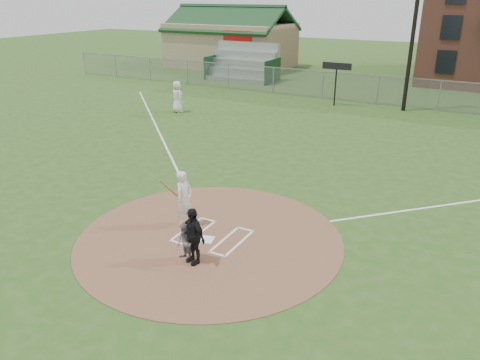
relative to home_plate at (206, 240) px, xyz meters
The scene contains 14 objects.
ground 0.19m from the home_plate, 81.70° to the left, with size 140.00×140.00×0.00m, color #2C4F1B.
dirt_circle 0.18m from the home_plate, 81.70° to the left, with size 8.40×8.40×0.02m, color brown.
home_plate is the anchor object (origin of this frame).
foul_line_third 12.84m from the home_plate, 134.35° to the left, with size 0.10×24.00×0.01m, color white.
catcher 1.43m from the home_plate, 83.91° to the right, with size 0.57×0.45×1.18m, color slate.
umpire 1.55m from the home_plate, 73.03° to the right, with size 1.00×0.42×1.71m, color black.
ondeck_player 17.46m from the home_plate, 128.58° to the left, with size 0.98×0.64×2.01m, color silver.
batters_boxes 0.33m from the home_plate, 85.44° to the left, with size 2.08×1.88×0.01m.
batter_at_plate 1.59m from the home_plate, 155.65° to the left, with size 0.76×1.03×1.93m.
outfield_fence 22.20m from the home_plate, 89.93° to the left, with size 56.08×0.08×2.03m.
bleachers 29.44m from the home_plate, 116.19° to the left, with size 6.08×3.20×3.20m.
clubhouse 37.80m from the home_plate, 118.44° to the left, with size 12.20×8.71×6.23m.
light_pole 22.27m from the home_plate, 84.54° to the left, with size 1.20×0.30×12.22m.
scoreboard_sign 20.66m from the home_plate, 96.92° to the left, with size 2.00×0.10×2.93m.
Camera 1 is at (7.13, -11.06, 7.25)m, focal length 35.00 mm.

